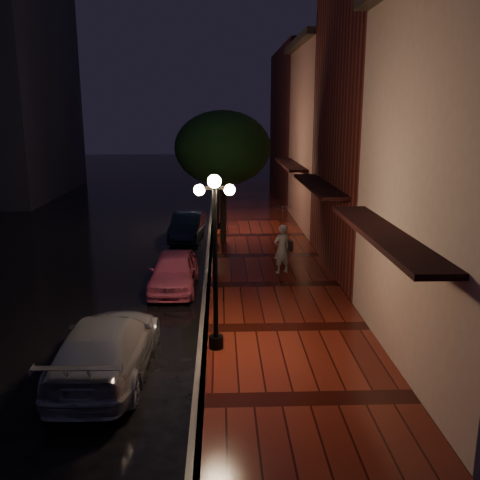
% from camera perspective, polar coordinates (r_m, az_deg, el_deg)
% --- Properties ---
extents(ground, '(120.00, 120.00, 0.00)m').
position_cam_1_polar(ground, '(18.28, -3.55, -5.22)').
color(ground, black).
rests_on(ground, ground).
extents(sidewalk, '(4.50, 60.00, 0.15)m').
position_cam_1_polar(sidewalk, '(18.33, 3.52, -4.92)').
color(sidewalk, '#46130C').
rests_on(sidewalk, ground).
extents(curb, '(0.25, 60.00, 0.15)m').
position_cam_1_polar(curb, '(18.25, -3.55, -5.00)').
color(curb, '#595451').
rests_on(curb, ground).
extents(storefront_mid, '(5.00, 8.00, 11.00)m').
position_cam_1_polar(storefront_mid, '(20.38, 16.90, 11.92)').
color(storefront_mid, '#511914').
rests_on(storefront_mid, ground).
extents(storefront_far, '(5.00, 8.00, 9.00)m').
position_cam_1_polar(storefront_far, '(28.10, 11.48, 10.46)').
color(storefront_far, '#8C5951').
rests_on(storefront_far, ground).
extents(storefront_extra, '(5.00, 12.00, 10.00)m').
position_cam_1_polar(storefront_extra, '(37.88, 7.96, 12.06)').
color(storefront_extra, '#511914').
rests_on(storefront_extra, ground).
extents(streetlamp_near, '(0.96, 0.36, 4.31)m').
position_cam_1_polar(streetlamp_near, '(12.73, -2.67, -1.34)').
color(streetlamp_near, black).
rests_on(streetlamp_near, sidewalk).
extents(streetlamp_far, '(0.96, 0.36, 4.31)m').
position_cam_1_polar(streetlamp_far, '(26.51, -2.41, 6.42)').
color(streetlamp_far, black).
rests_on(streetlamp_far, sidewalk).
extents(street_tree, '(4.16, 4.16, 5.80)m').
position_cam_1_polar(street_tree, '(23.35, -1.84, 9.53)').
color(street_tree, black).
rests_on(street_tree, sidewalk).
extents(pink_car, '(1.59, 3.78, 1.28)m').
position_cam_1_polar(pink_car, '(18.19, -7.06, -3.28)').
color(pink_car, '#D05579').
rests_on(pink_car, ground).
extents(navy_car, '(1.62, 3.93, 1.27)m').
position_cam_1_polar(navy_car, '(25.27, -5.63, 1.50)').
color(navy_car, black).
rests_on(navy_car, ground).
extents(silver_car, '(2.06, 4.84, 1.39)m').
position_cam_1_polar(silver_car, '(12.68, -14.09, -10.96)').
color(silver_car, '#99989F').
rests_on(silver_car, ground).
extents(woman_with_umbrella, '(1.04, 1.06, 2.51)m').
position_cam_1_polar(woman_with_umbrella, '(19.18, 4.55, 1.27)').
color(woman_with_umbrella, silver).
rests_on(woman_with_umbrella, sidewalk).
extents(parking_meter, '(0.16, 0.14, 1.49)m').
position_cam_1_polar(parking_meter, '(17.62, -2.52, -2.33)').
color(parking_meter, black).
rests_on(parking_meter, sidewalk).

